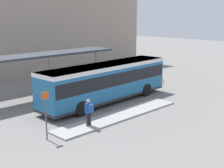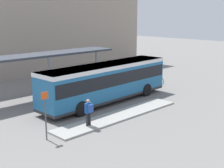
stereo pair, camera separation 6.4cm
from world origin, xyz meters
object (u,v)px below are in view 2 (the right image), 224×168
object	(u,v)px
bicycle_green	(148,78)
bicycle_yellow	(158,80)
city_bus	(107,80)
platform_sign	(45,114)
potted_planter_near_shelter	(56,95)
pedestrian_waiting	(89,111)
bicycle_white	(141,77)
bicycle_orange	(152,79)

from	to	relation	value
bicycle_green	bicycle_yellow	bearing A→B (deg)	-17.64
city_bus	platform_sign	world-z (taller)	city_bus
bicycle_yellow	potted_planter_near_shelter	bearing A→B (deg)	86.19
bicycle_yellow	platform_sign	bearing A→B (deg)	108.58
city_bus	pedestrian_waiting	size ratio (longest dim) A/B	7.09
potted_planter_near_shelter	platform_sign	world-z (taller)	platform_sign
bicycle_yellow	potted_planter_near_shelter	xyz separation A→B (m)	(-11.38, 1.43, 0.34)
city_bus	bicycle_white	xyz separation A→B (m)	(8.50, 3.60, -1.48)
city_bus	bicycle_green	world-z (taller)	city_bus
platform_sign	potted_planter_near_shelter	bearing A→B (deg)	51.01
bicycle_green	bicycle_white	distance (m)	0.83
bicycle_yellow	bicycle_white	distance (m)	2.40
city_bus	bicycle_green	distance (m)	9.28
potted_planter_near_shelter	bicycle_orange	bearing A→B (deg)	-3.20
bicycle_green	platform_sign	distance (m)	17.56
bicycle_white	potted_planter_near_shelter	bearing A→B (deg)	-77.68
bicycle_yellow	bicycle_white	bearing A→B (deg)	-0.62
city_bus	platform_sign	xyz separation A→B (m)	(-7.75, -3.17, -0.27)
bicycle_yellow	city_bus	bearing A→B (deg)	101.57
potted_planter_near_shelter	platform_sign	xyz separation A→B (m)	(-4.70, -5.81, 0.87)
pedestrian_waiting	potted_planter_near_shelter	world-z (taller)	pedestrian_waiting
bicycle_orange	potted_planter_near_shelter	size ratio (longest dim) A/B	1.25
platform_sign	bicycle_white	bearing A→B (deg)	22.61
city_bus	bicycle_yellow	distance (m)	8.54
bicycle_green	platform_sign	world-z (taller)	platform_sign
city_bus	platform_sign	distance (m)	8.38
pedestrian_waiting	bicycle_yellow	xyz separation A→B (m)	(13.13, 4.60, -0.76)
bicycle_yellow	bicycle_orange	size ratio (longest dim) A/B	0.99
bicycle_yellow	platform_sign	world-z (taller)	platform_sign
platform_sign	pedestrian_waiting	bearing A→B (deg)	-4.51
bicycle_green	bicycle_white	world-z (taller)	bicycle_white
bicycle_orange	bicycle_white	world-z (taller)	bicycle_orange
bicycle_orange	potted_planter_near_shelter	world-z (taller)	potted_planter_near_shelter
potted_planter_near_shelter	bicycle_green	bearing A→B (deg)	0.79
bicycle_green	potted_planter_near_shelter	size ratio (longest dim) A/B	1.18
bicycle_white	potted_planter_near_shelter	world-z (taller)	potted_planter_near_shelter
bicycle_orange	bicycle_green	xyz separation A→B (m)	(0.37, 0.80, -0.02)
pedestrian_waiting	platform_sign	distance (m)	3.00
bicycle_yellow	bicycle_green	size ratio (longest dim) A/B	1.04
pedestrian_waiting	potted_planter_near_shelter	bearing A→B (deg)	-16.95
bicycle_green	bicycle_white	size ratio (longest dim) A/B	1.00
bicycle_green	platform_sign	bearing A→B (deg)	-73.99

